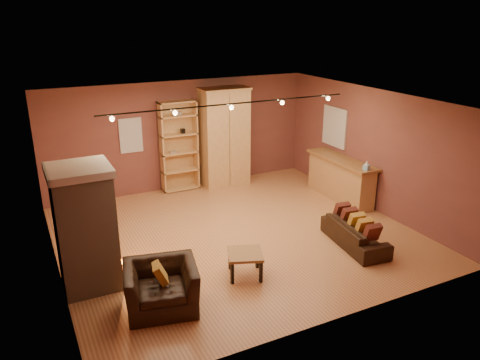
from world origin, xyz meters
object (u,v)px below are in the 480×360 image
bookcase (178,145)px  armoire (224,137)px  fireplace (86,228)px  bar_counter (340,178)px  coffee_table (245,256)px  loveseat (355,229)px  armchair (161,280)px

bookcase → armoire: armoire is taller
fireplace → bar_counter: bearing=11.7°
fireplace → coffee_table: size_ratio=2.77×
armoire → loveseat: 4.57m
coffee_table → fireplace: bearing=159.6°
fireplace → bar_counter: fireplace is taller
fireplace → bookcase: size_ratio=0.91×
bookcase → loveseat: bearing=-66.1°
bar_counter → coffee_table: (-3.77, -2.21, -0.14)m
bar_counter → armoire: bearing=133.6°
bar_counter → armchair: bar_counter is taller
coffee_table → bar_counter: bearing=30.3°
armchair → bar_counter: bearing=37.2°
armoire → coffee_table: size_ratio=3.39×
bookcase → coffee_table: bearing=-95.3°
armoire → bar_counter: (2.12, -2.23, -0.78)m
fireplace → armchair: fireplace is taller
armchair → coffee_table: 1.62m
loveseat → bookcase: bearing=31.5°
loveseat → armchair: size_ratio=1.36×
bar_counter → loveseat: bearing=-121.0°
bookcase → coffee_table: bookcase is taller
fireplace → bookcase: (2.90, 3.73, 0.13)m
bookcase → armchair: size_ratio=1.88×
bookcase → armoire: 1.24m
armchair → fireplace: bearing=139.2°
loveseat → armchair: bearing=101.9°
fireplace → armchair: 1.57m
bar_counter → coffee_table: 4.37m
armoire → bar_counter: 3.18m
bar_counter → bookcase: bearing=143.8°
fireplace → bar_counter: 6.40m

